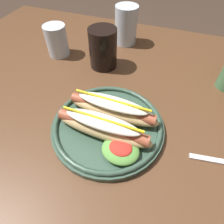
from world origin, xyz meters
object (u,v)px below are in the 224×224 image
at_px(fork, 223,162).
at_px(hot_dog_plate, 108,123).
at_px(water_cup, 57,41).
at_px(soda_cup, 103,48).
at_px(extra_cup, 126,25).

bearing_deg(fork, hot_dog_plate, 172.30).
xyz_separation_m(fork, water_cup, (-0.55, 0.25, 0.05)).
bearing_deg(fork, water_cup, 146.96).
bearing_deg(hot_dog_plate, soda_cup, 114.24).
height_order(hot_dog_plate, extra_cup, extra_cup).
relative_size(water_cup, extra_cup, 0.78).
height_order(soda_cup, extra_cup, extra_cup).
bearing_deg(hot_dog_plate, water_cup, 138.27).
distance_m(soda_cup, extra_cup, 0.17).
bearing_deg(water_cup, extra_cup, 39.06).
bearing_deg(soda_cup, water_cup, 177.23).
height_order(hot_dog_plate, water_cup, water_cup).
bearing_deg(extra_cup, fork, -49.56).
height_order(fork, water_cup, water_cup).
distance_m(fork, soda_cup, 0.45).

